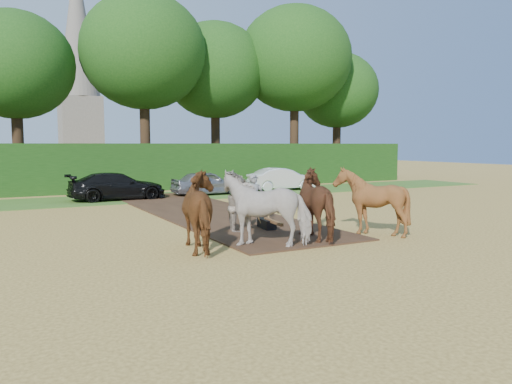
% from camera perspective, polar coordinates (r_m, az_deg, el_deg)
% --- Properties ---
extents(ground, '(120.00, 120.00, 0.00)m').
position_cam_1_polar(ground, '(14.93, -0.84, -5.92)').
color(ground, gold).
rests_on(ground, ground).
extents(earth_strip, '(4.50, 17.00, 0.05)m').
position_cam_1_polar(earth_strip, '(21.82, -5.81, -2.25)').
color(earth_strip, '#472D1C').
rests_on(earth_strip, ground).
extents(grass_verge, '(50.00, 5.00, 0.03)m').
position_cam_1_polar(grass_verge, '(27.98, -14.15, -0.71)').
color(grass_verge, '#38601E').
rests_on(grass_verge, ground).
extents(hedgerow, '(46.00, 1.60, 3.00)m').
position_cam_1_polar(hedgerow, '(32.24, -16.17, 2.69)').
color(hedgerow, '#14380F').
rests_on(hedgerow, ground).
extents(spectator_near, '(0.83, 0.96, 1.69)m').
position_cam_1_polar(spectator_near, '(16.81, -2.26, -1.72)').
color(spectator_near, '#A1917E').
rests_on(spectator_near, ground).
extents(plough_team, '(7.48, 5.21, 2.21)m').
position_cam_1_polar(plough_team, '(15.17, 4.35, -1.55)').
color(plough_team, brown).
rests_on(plough_team, ground).
extents(parked_cars, '(30.68, 2.73, 1.46)m').
position_cam_1_polar(parked_cars, '(27.59, -17.34, 0.56)').
color(parked_cars, silver).
rests_on(parked_cars, ground).
extents(treeline, '(48.70, 10.60, 14.21)m').
position_cam_1_polar(treeline, '(35.56, -20.37, 14.89)').
color(treeline, '#382616').
rests_on(treeline, ground).
extents(church, '(5.20, 5.20, 27.00)m').
position_cam_1_polar(church, '(69.68, -19.63, 14.07)').
color(church, slate).
rests_on(church, ground).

